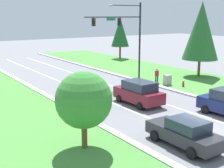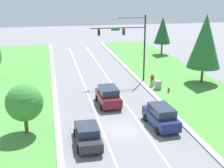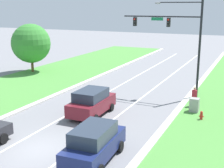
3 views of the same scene
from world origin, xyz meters
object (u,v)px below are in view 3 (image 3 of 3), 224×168
at_px(utility_cabinet, 194,105).
at_px(burgundy_suv, 92,102).
at_px(fire_hydrant, 201,116).
at_px(oak_far_left_tree, 31,43).
at_px(traffic_signal_mast, 178,33).
at_px(pedestrian, 194,96).
at_px(navy_suv, 94,143).

bearing_deg(utility_cabinet, burgundy_suv, -151.02).
height_order(fire_hydrant, oak_far_left_tree, oak_far_left_tree).
distance_m(burgundy_suv, oak_far_left_tree, 18.12).
bearing_deg(utility_cabinet, oak_far_left_tree, 161.92).
bearing_deg(utility_cabinet, traffic_signal_mast, 121.31).
xyz_separation_m(burgundy_suv, utility_cabinet, (6.96, 3.85, -0.43)).
xyz_separation_m(traffic_signal_mast, pedestrian, (2.22, -2.72, -4.80)).
height_order(burgundy_suv, fire_hydrant, burgundy_suv).
relative_size(navy_suv, utility_cabinet, 4.13).
bearing_deg(utility_cabinet, pedestrian, 101.50).
relative_size(navy_suv, burgundy_suv, 1.04).
height_order(traffic_signal_mast, oak_far_left_tree, traffic_signal_mast).
xyz_separation_m(burgundy_suv, oak_far_left_tree, (-14.31, 10.80, 2.60)).
height_order(burgundy_suv, oak_far_left_tree, oak_far_left_tree).
distance_m(fire_hydrant, oak_far_left_tree, 23.87).
bearing_deg(navy_suv, burgundy_suv, 116.50).
distance_m(utility_cabinet, oak_far_left_tree, 22.58).
height_order(traffic_signal_mast, navy_suv, traffic_signal_mast).
xyz_separation_m(traffic_signal_mast, burgundy_suv, (-4.46, -7.96, -4.73)).
xyz_separation_m(burgundy_suv, pedestrian, (6.67, 5.24, -0.07)).
bearing_deg(fire_hydrant, traffic_signal_mast, 120.34).
relative_size(traffic_signal_mast, utility_cabinet, 7.60).
relative_size(navy_suv, pedestrian, 2.80).
distance_m(traffic_signal_mast, utility_cabinet, 7.05).
height_order(traffic_signal_mast, utility_cabinet, traffic_signal_mast).
bearing_deg(fire_hydrant, oak_far_left_tree, 158.99).
bearing_deg(oak_far_left_tree, pedestrian, -14.83).
height_order(utility_cabinet, oak_far_left_tree, oak_far_left_tree).
height_order(navy_suv, oak_far_left_tree, oak_far_left_tree).
xyz_separation_m(navy_suv, oak_far_left_tree, (-17.91, 17.10, 2.61)).
bearing_deg(traffic_signal_mast, utility_cabinet, -58.69).
relative_size(burgundy_suv, oak_far_left_tree, 0.76).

